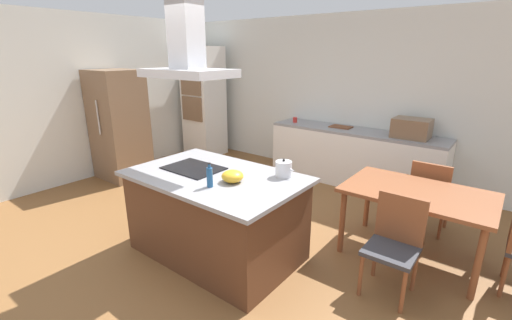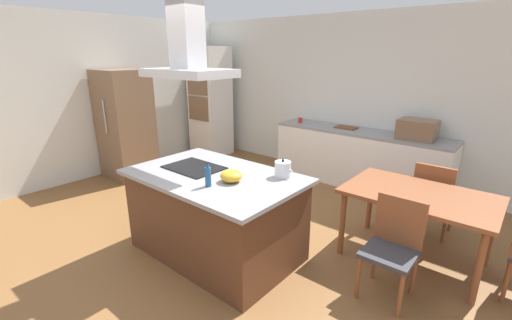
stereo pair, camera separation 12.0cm
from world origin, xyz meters
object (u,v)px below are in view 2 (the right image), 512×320
at_px(olive_oil_bottle, 208,176).
at_px(chair_facing_island, 394,242).
at_px(tea_kettle, 283,169).
at_px(refrigerator, 126,124).
at_px(mixing_bowl, 231,176).
at_px(cooktop, 194,167).
at_px(dining_table, 419,201).
at_px(cutting_board, 346,127).
at_px(coffee_mug_red, 300,120).
at_px(countertop_microwave, 417,129).
at_px(chair_facing_back_wall, 433,195).
at_px(range_hood, 187,50).
at_px(wall_oven_stack, 210,102).

relative_size(olive_oil_bottle, chair_facing_island, 0.26).
height_order(tea_kettle, refrigerator, refrigerator).
bearing_deg(mixing_bowl, cooktop, 176.26).
relative_size(tea_kettle, olive_oil_bottle, 0.92).
xyz_separation_m(dining_table, chair_facing_island, (-0.00, -0.67, -0.16)).
distance_m(olive_oil_bottle, cutting_board, 3.20).
relative_size(coffee_mug_red, dining_table, 0.06).
bearing_deg(cutting_board, dining_table, -46.45).
relative_size(countertop_microwave, chair_facing_back_wall, 0.56).
distance_m(coffee_mug_red, chair_facing_island, 3.38).
bearing_deg(coffee_mug_red, range_hood, -80.31).
relative_size(olive_oil_bottle, chair_facing_back_wall, 0.26).
bearing_deg(dining_table, wall_oven_stack, 162.57).
bearing_deg(chair_facing_island, range_hood, -164.49).
distance_m(cutting_board, dining_table, 2.38).
height_order(olive_oil_bottle, dining_table, olive_oil_bottle).
distance_m(cooktop, chair_facing_back_wall, 2.75).
distance_m(countertop_microwave, dining_table, 1.79).
relative_size(cooktop, dining_table, 0.43).
bearing_deg(wall_oven_stack, cooktop, -45.62).
xyz_separation_m(olive_oil_bottle, mixing_bowl, (0.08, 0.22, -0.04)).
xyz_separation_m(cutting_board, range_hood, (-0.34, -2.93, 1.19)).
bearing_deg(tea_kettle, coffee_mug_red, 119.34).
bearing_deg(range_hood, mixing_bowl, -3.74).
bearing_deg(chair_facing_island, olive_oil_bottle, -151.16).
distance_m(mixing_bowl, wall_oven_stack, 4.16).
height_order(wall_oven_stack, chair_facing_island, wall_oven_stack).
bearing_deg(olive_oil_bottle, cutting_board, 92.98).
xyz_separation_m(refrigerator, dining_table, (4.64, 0.46, -0.24)).
bearing_deg(dining_table, coffee_mug_red, 146.66).
height_order(olive_oil_bottle, coffee_mug_red, olive_oil_bottle).
distance_m(cutting_board, chair_facing_back_wall, 1.98).
distance_m(countertop_microwave, chair_facing_island, 2.45).
height_order(dining_table, chair_facing_island, chair_facing_island).
xyz_separation_m(chair_facing_back_wall, range_hood, (-1.97, -1.88, 1.59)).
distance_m(countertop_microwave, refrigerator, 4.63).
relative_size(mixing_bowl, chair_facing_back_wall, 0.24).
relative_size(countertop_microwave, chair_facing_island, 0.56).
bearing_deg(refrigerator, coffee_mug_red, 43.52).
relative_size(coffee_mug_red, cutting_board, 0.26).
height_order(wall_oven_stack, range_hood, range_hood).
relative_size(mixing_bowl, chair_facing_island, 0.24).
xyz_separation_m(coffee_mug_red, chair_facing_back_wall, (2.46, -0.95, -0.44)).
bearing_deg(mixing_bowl, countertop_microwave, 73.66).
xyz_separation_m(cooktop, refrigerator, (-2.67, 0.75, 0.00)).
distance_m(olive_oil_bottle, refrigerator, 3.34).
xyz_separation_m(cooktop, coffee_mug_red, (-0.48, 2.83, 0.04)).
bearing_deg(mixing_bowl, chair_facing_island, 22.96).
bearing_deg(olive_oil_bottle, cooktop, 152.93).
bearing_deg(refrigerator, tea_kettle, -5.83).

